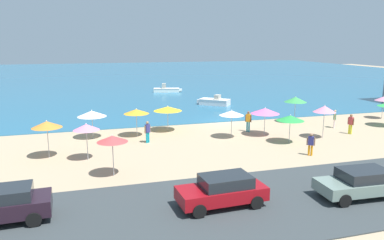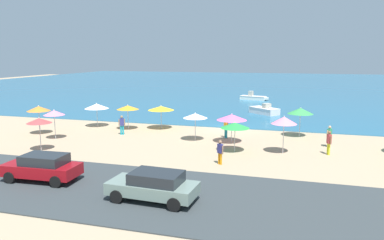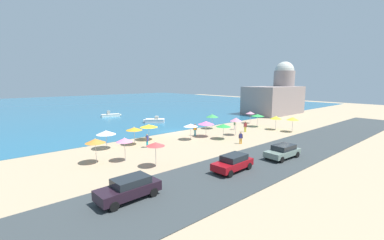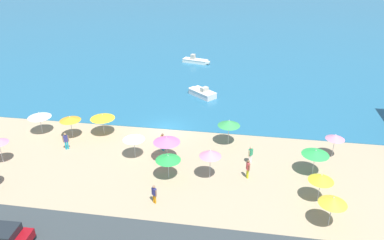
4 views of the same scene
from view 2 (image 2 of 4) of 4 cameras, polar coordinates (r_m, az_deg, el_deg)
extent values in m
plane|color=tan|center=(35.98, 5.43, -1.25)|extent=(160.00, 160.00, 0.00)
cube|color=#246286|center=(90.20, 12.05, 5.32)|extent=(150.00, 110.00, 0.05)
cube|color=#333A3C|center=(19.21, -4.91, -11.22)|extent=(80.00, 8.00, 0.06)
cylinder|color=#B2B2B7|center=(33.21, 16.10, -0.74)|extent=(0.05, 0.05, 2.04)
cone|color=green|center=(33.01, 16.20, 1.35)|extent=(2.14, 2.14, 0.51)
sphere|color=silver|center=(32.97, 16.23, 1.83)|extent=(0.08, 0.08, 0.08)
cylinder|color=#B2B2B7|center=(35.47, -4.72, 0.12)|extent=(0.05, 0.05, 1.85)
cone|color=yellow|center=(35.30, -4.74, 1.82)|extent=(2.45, 2.45, 0.38)
sphere|color=silver|center=(35.27, -4.75, 2.18)|extent=(0.08, 0.08, 0.08)
cylinder|color=#B2B2B7|center=(30.54, 0.50, -1.38)|extent=(0.05, 0.05, 1.92)
cone|color=white|center=(30.35, 0.50, 0.66)|extent=(1.98, 1.98, 0.39)
sphere|color=silver|center=(30.31, 0.50, 1.08)|extent=(0.08, 0.08, 0.08)
cylinder|color=#B2B2B7|center=(33.08, -20.16, -0.97)|extent=(0.05, 0.05, 2.08)
cone|color=pink|center=(32.89, -20.28, 1.06)|extent=(1.71, 1.71, 0.40)
sphere|color=silver|center=(32.86, -20.30, 1.45)|extent=(0.08, 0.08, 0.08)
cylinder|color=#B2B2B7|center=(27.28, 13.75, -2.74)|extent=(0.05, 0.05, 2.20)
cone|color=pink|center=(27.03, 13.86, -0.04)|extent=(1.81, 1.81, 0.51)
sphere|color=silver|center=(26.99, 13.89, 0.56)|extent=(0.08, 0.08, 0.08)
cylinder|color=#B2B2B7|center=(29.44, -22.12, -2.36)|extent=(0.05, 0.05, 2.11)
cone|color=#DF4041|center=(29.23, -22.27, -0.09)|extent=(1.78, 1.78, 0.36)
sphere|color=silver|center=(29.20, -22.29, 0.32)|extent=(0.08, 0.08, 0.08)
cylinder|color=#B2B2B7|center=(29.91, 6.04, -1.70)|extent=(0.05, 0.05, 1.89)
cone|color=pink|center=(29.70, 6.08, 0.43)|extent=(2.39, 2.39, 0.46)
sphere|color=silver|center=(29.66, 6.09, 0.92)|extent=(0.08, 0.08, 0.08)
cylinder|color=#B2B2B7|center=(37.62, -14.25, 0.40)|extent=(0.05, 0.05, 1.84)
cone|color=silver|center=(37.46, -14.33, 2.06)|extent=(2.31, 2.31, 0.47)
sphere|color=silver|center=(37.42, -14.34, 2.47)|extent=(0.08, 0.08, 0.08)
cylinder|color=#B2B2B7|center=(35.57, -9.71, 0.13)|extent=(0.05, 0.05, 1.96)
cone|color=gold|center=(35.40, -9.77, 1.91)|extent=(2.07, 2.07, 0.38)
sphere|color=silver|center=(35.37, -9.78, 2.26)|extent=(0.08, 0.08, 0.08)
cylinder|color=#B2B2B7|center=(27.16, 6.52, -2.99)|extent=(0.05, 0.05, 1.81)
cone|color=green|center=(26.95, 6.56, -0.81)|extent=(2.09, 2.09, 0.40)
sphere|color=silver|center=(26.90, 6.57, -0.32)|extent=(0.08, 0.08, 0.08)
cylinder|color=#B2B2B7|center=(35.58, -22.21, -0.34)|extent=(0.05, 0.05, 2.12)
cone|color=orange|center=(35.39, -22.34, 1.62)|extent=(1.99, 1.99, 0.43)
sphere|color=silver|center=(35.36, -22.37, 2.02)|extent=(0.08, 0.08, 0.08)
cylinder|color=orange|center=(24.23, 4.16, -5.85)|extent=(0.14, 0.14, 0.75)
cylinder|color=orange|center=(24.09, 4.43, -5.94)|extent=(0.14, 0.14, 0.75)
cube|color=navy|center=(23.98, 4.31, -4.35)|extent=(0.42, 0.40, 0.59)
sphere|color=#976D50|center=(23.88, 4.33, -3.36)|extent=(0.22, 0.22, 0.22)
cylinder|color=#976D50|center=(24.18, 3.96, -4.35)|extent=(0.09, 0.09, 0.53)
cylinder|color=#976D50|center=(23.81, 4.67, -4.58)|extent=(0.09, 0.09, 0.53)
cylinder|color=white|center=(30.41, 20.23, -3.14)|extent=(0.14, 0.14, 0.79)
cylinder|color=white|center=(30.27, 20.03, -3.19)|extent=(0.14, 0.14, 0.79)
cube|color=#29895B|center=(30.19, 20.21, -1.85)|extent=(0.39, 0.42, 0.63)
sphere|color=tan|center=(30.11, 20.26, -1.02)|extent=(0.22, 0.22, 0.22)
cylinder|color=tan|center=(30.40, 20.46, -1.88)|extent=(0.09, 0.09, 0.56)
cylinder|color=tan|center=(30.01, 19.95, -2.00)|extent=(0.09, 0.09, 0.56)
cylinder|color=yellow|center=(28.12, 20.00, -4.13)|extent=(0.14, 0.14, 0.82)
cylinder|color=yellow|center=(27.96, 20.15, -4.22)|extent=(0.14, 0.14, 0.82)
cube|color=#BC3D3F|center=(27.87, 20.17, -2.71)|extent=(0.33, 0.41, 0.65)
sphere|color=brown|center=(27.78, 20.22, -1.80)|extent=(0.22, 0.22, 0.22)
cylinder|color=brown|center=(28.10, 19.96, -2.71)|extent=(0.09, 0.09, 0.58)
cylinder|color=brown|center=(27.67, 20.36, -2.92)|extent=(0.09, 0.09, 0.58)
cylinder|color=teal|center=(31.74, 5.09, -1.95)|extent=(0.14, 0.14, 0.87)
cylinder|color=teal|center=(31.60, 5.29, -2.00)|extent=(0.14, 0.14, 0.87)
cube|color=orange|center=(31.52, 5.21, -0.58)|extent=(0.41, 0.41, 0.69)
sphere|color=brown|center=(31.43, 5.22, 0.27)|extent=(0.22, 0.22, 0.22)
cylinder|color=brown|center=(31.72, 4.95, -0.60)|extent=(0.09, 0.09, 0.62)
cylinder|color=brown|center=(31.34, 5.47, -0.74)|extent=(0.09, 0.09, 0.62)
cylinder|color=#159CB1|center=(33.45, -10.76, -1.52)|extent=(0.14, 0.14, 0.82)
cylinder|color=#159CB1|center=(33.46, -10.45, -1.51)|extent=(0.14, 0.14, 0.82)
cube|color=navy|center=(33.32, -10.65, -0.28)|extent=(0.42, 0.36, 0.65)
sphere|color=#9B7750|center=(33.24, -10.67, 0.49)|extent=(0.22, 0.22, 0.22)
cylinder|color=#9B7750|center=(33.32, -11.06, -0.38)|extent=(0.09, 0.09, 0.58)
cylinder|color=#9B7750|center=(33.33, -10.23, -0.35)|extent=(0.09, 0.09, 0.58)
cube|color=maroon|center=(22.46, -21.93, -6.98)|extent=(4.23, 1.94, 0.63)
cube|color=#1E2328|center=(22.19, -21.59, -5.60)|extent=(2.40, 1.65, 0.54)
cylinder|color=black|center=(22.77, -26.03, -7.88)|extent=(0.65, 0.25, 0.64)
cylinder|color=black|center=(24.01, -23.50, -6.80)|extent=(0.65, 0.25, 0.64)
cylinder|color=black|center=(21.12, -20.03, -8.81)|extent=(0.65, 0.25, 0.64)
cylinder|color=black|center=(22.45, -17.68, -7.57)|extent=(0.65, 0.25, 0.64)
cube|color=slate|center=(18.24, -6.03, -10.28)|extent=(4.35, 2.03, 0.57)
cube|color=#1E2328|center=(17.97, -5.44, -8.72)|extent=(2.47, 1.72, 0.53)
cylinder|color=black|center=(18.27, -11.39, -11.35)|extent=(0.65, 0.25, 0.64)
cylinder|color=black|center=(19.68, -8.83, -9.70)|extent=(0.65, 0.25, 0.64)
cylinder|color=black|center=(17.07, -2.74, -12.73)|extent=(0.65, 0.25, 0.64)
cylinder|color=black|center=(18.57, -0.73, -10.80)|extent=(0.65, 0.25, 0.64)
cube|color=silver|center=(44.90, 10.96, 1.35)|extent=(3.75, 3.53, 0.67)
cube|color=silver|center=(46.33, 9.24, 1.74)|extent=(0.90, 0.95, 0.40)
cube|color=silver|center=(44.85, 10.97, 1.82)|extent=(3.80, 3.59, 0.08)
cube|color=#B2AD9E|center=(44.56, 11.31, 2.10)|extent=(1.07, 1.10, 0.62)
cube|color=silver|center=(58.75, 9.30, 3.31)|extent=(4.14, 2.19, 0.51)
cube|color=silver|center=(58.03, 11.31, 3.22)|extent=(0.60, 0.81, 0.31)
cube|color=silver|center=(58.72, 9.31, 3.60)|extent=(4.16, 2.27, 0.08)
cube|color=#B2AD9E|center=(58.82, 8.96, 3.98)|extent=(0.77, 0.90, 0.82)
camera|label=1|loc=(19.61, -70.49, 5.44)|focal=35.00mm
camera|label=3|loc=(31.23, -70.08, 5.83)|focal=24.00mm
camera|label=4|loc=(11.24, 131.96, 77.63)|focal=35.00mm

